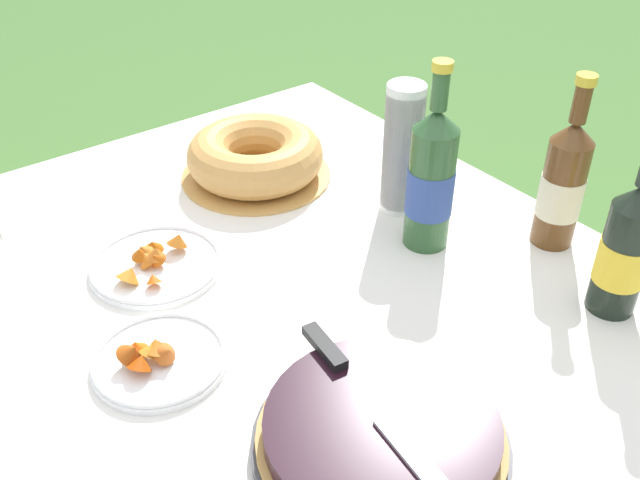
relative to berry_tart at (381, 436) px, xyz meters
name	(u,v)px	position (x,y,z in m)	size (l,w,h in m)	color
garden_table	(289,340)	(-0.30, 0.07, -0.10)	(1.42, 1.15, 0.74)	brown
tablecloth	(288,314)	(-0.30, 0.07, -0.04)	(1.43, 1.16, 0.10)	white
berry_tart	(381,436)	(0.00, 0.00, 0.00)	(0.33, 0.33, 0.06)	#38383D
serving_knife	(369,401)	(-0.03, 0.00, 0.04)	(0.38, 0.07, 0.01)	silver
bundt_cake	(255,156)	(-0.68, 0.25, 0.02)	(0.31, 0.31, 0.10)	tan
cup_stack	(402,150)	(-0.41, 0.41, 0.10)	(0.07, 0.07, 0.25)	white
cider_bottle_green	(429,179)	(-0.30, 0.37, 0.10)	(0.08, 0.08, 0.34)	#2D562D
cider_bottle_amber	(563,184)	(-0.17, 0.55, 0.09)	(0.08, 0.08, 0.32)	brown
juice_bottle_red	(626,249)	(0.01, 0.48, 0.09)	(0.08, 0.08, 0.31)	black
snack_plate_near	(157,358)	(-0.31, -0.16, -0.01)	(0.20, 0.20, 0.06)	white
snack_plate_left	(155,262)	(-0.52, -0.05, -0.02)	(0.23, 0.23, 0.05)	white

